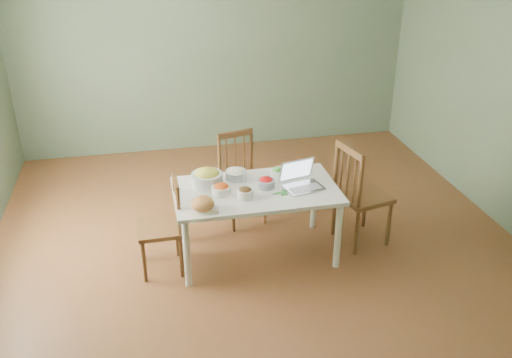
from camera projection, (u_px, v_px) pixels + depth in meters
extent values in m
cube|color=brown|center=(257.00, 243.00, 5.30)|extent=(5.00, 5.00, 0.00)
cube|color=#5F7359|center=(215.00, 46.00, 6.89)|extent=(5.00, 0.00, 2.70)
cube|color=#5F7359|center=(371.00, 288.00, 2.51)|extent=(5.00, 0.00, 2.70)
ellipsoid|color=#B97C3E|center=(203.00, 204.00, 4.48)|extent=(0.23, 0.23, 0.12)
cube|color=#FBF6C2|center=(212.00, 212.00, 4.46)|extent=(0.10, 0.03, 0.03)
cylinder|color=beige|center=(282.00, 171.00, 5.16)|extent=(0.26, 0.26, 0.02)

